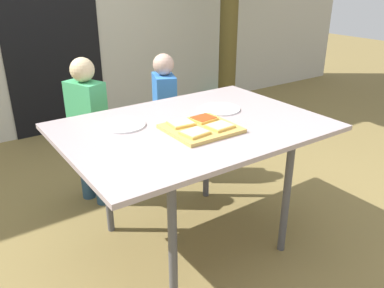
{
  "coord_description": "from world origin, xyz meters",
  "views": [
    {
      "loc": [
        -1.1,
        -1.59,
        1.45
      ],
      "look_at": [
        -0.01,
        0.0,
        0.62
      ],
      "focal_mm": 36.92,
      "sensor_mm": 36.0,
      "label": 1
    }
  ],
  "objects": [
    {
      "name": "child_right",
      "position": [
        0.3,
        0.79,
        0.53
      ],
      "size": [
        0.22,
        0.27,
        0.95
      ],
      "color": "navy",
      "rests_on": "ground"
    },
    {
      "name": "pizza_slice_far_left",
      "position": [
        -0.08,
        -0.01,
        0.76
      ],
      "size": [
        0.13,
        0.11,
        0.02
      ],
      "color": "#E1AE4F",
      "rests_on": "cutting_board"
    },
    {
      "name": "pizza_slice_far_right",
      "position": [
        0.05,
        -0.02,
        0.76
      ],
      "size": [
        0.13,
        0.12,
        0.02
      ],
      "color": "#E1AE4F",
      "rests_on": "cutting_board"
    },
    {
      "name": "dining_table",
      "position": [
        0.0,
        0.0,
        0.67
      ],
      "size": [
        1.35,
        0.97,
        0.73
      ],
      "color": "#A79597",
      "rests_on": "ground"
    },
    {
      "name": "house_door",
      "position": [
        -0.05,
        2.21,
        1.0
      ],
      "size": [
        0.9,
        0.02,
        2.0
      ],
      "primitive_type": "cube",
      "color": "black",
      "rests_on": "ground"
    },
    {
      "name": "child_left",
      "position": [
        -0.3,
        0.75,
        0.56
      ],
      "size": [
        0.22,
        0.27,
        0.99
      ],
      "color": "#2D4D66",
      "rests_on": "ground"
    },
    {
      "name": "ground_plane",
      "position": [
        0.0,
        0.0,
        0.0
      ],
      "size": [
        16.0,
        16.0,
        0.0
      ],
      "primitive_type": "plane",
      "color": "olive"
    },
    {
      "name": "cutting_board",
      "position": [
        -0.01,
        -0.09,
        0.74
      ],
      "size": [
        0.34,
        0.31,
        0.02
      ],
      "primitive_type": "cube",
      "color": "tan",
      "rests_on": "dining_table"
    },
    {
      "name": "plate_white_right",
      "position": [
        0.26,
        0.11,
        0.73
      ],
      "size": [
        0.23,
        0.23,
        0.01
      ],
      "primitive_type": "cylinder",
      "color": "white",
      "rests_on": "dining_table"
    },
    {
      "name": "pizza_slice_near_left",
      "position": [
        -0.1,
        -0.15,
        0.76
      ],
      "size": [
        0.13,
        0.12,
        0.02
      ],
      "color": "#E1AE4F",
      "rests_on": "cutting_board"
    },
    {
      "name": "plate_white_left",
      "position": [
        -0.31,
        0.19,
        0.73
      ],
      "size": [
        0.23,
        0.23,
        0.01
      ],
      "primitive_type": "cylinder",
      "color": "white",
      "rests_on": "dining_table"
    },
    {
      "name": "garden_hose_coil",
      "position": [
        1.82,
        2.01,
        0.02
      ],
      "size": [
        0.36,
        0.36,
        0.03
      ],
      "primitive_type": "cylinder",
      "color": "#1C9661",
      "rests_on": "ground"
    },
    {
      "name": "pizza_slice_near_right",
      "position": [
        0.06,
        -0.15,
        0.76
      ],
      "size": [
        0.13,
        0.11,
        0.02
      ],
      "color": "#E1AE4F",
      "rests_on": "cutting_board"
    }
  ]
}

